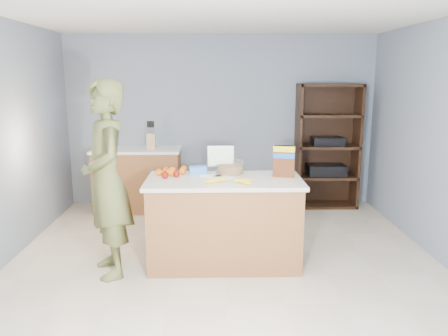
{
  "coord_description": "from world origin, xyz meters",
  "views": [
    {
      "loc": [
        -0.09,
        -3.95,
        1.91
      ],
      "look_at": [
        0.0,
        0.35,
        1.0
      ],
      "focal_mm": 35.0,
      "sensor_mm": 36.0,
      "label": 1
    }
  ],
  "objects_px": {
    "shelving_unit": "(326,148)",
    "cereal_box": "(284,159)",
    "counter_peninsula": "(224,225)",
    "person": "(107,180)",
    "tv": "(221,157)"
  },
  "relations": [
    {
      "from": "counter_peninsula",
      "to": "tv",
      "type": "xyz_separation_m",
      "value": [
        -0.03,
        0.33,
        0.64
      ]
    },
    {
      "from": "shelving_unit",
      "to": "person",
      "type": "height_order",
      "value": "person"
    },
    {
      "from": "counter_peninsula",
      "to": "tv",
      "type": "height_order",
      "value": "tv"
    },
    {
      "from": "person",
      "to": "cereal_box",
      "type": "height_order",
      "value": "person"
    },
    {
      "from": "counter_peninsula",
      "to": "person",
      "type": "xyz_separation_m",
      "value": [
        -1.12,
        -0.2,
        0.53
      ]
    },
    {
      "from": "shelving_unit",
      "to": "counter_peninsula",
      "type": "bearing_deg",
      "value": -127.11
    },
    {
      "from": "cereal_box",
      "to": "shelving_unit",
      "type": "bearing_deg",
      "value": 64.5
    },
    {
      "from": "counter_peninsula",
      "to": "person",
      "type": "distance_m",
      "value": 1.25
    },
    {
      "from": "person",
      "to": "tv",
      "type": "xyz_separation_m",
      "value": [
        1.09,
        0.53,
        0.12
      ]
    },
    {
      "from": "counter_peninsula",
      "to": "shelving_unit",
      "type": "relative_size",
      "value": 0.87
    },
    {
      "from": "person",
      "to": "counter_peninsula",
      "type": "bearing_deg",
      "value": 76.5
    },
    {
      "from": "person",
      "to": "tv",
      "type": "bearing_deg",
      "value": 92.43
    },
    {
      "from": "shelving_unit",
      "to": "tv",
      "type": "bearing_deg",
      "value": -132.63
    },
    {
      "from": "shelving_unit",
      "to": "cereal_box",
      "type": "distance_m",
      "value": 2.2
    },
    {
      "from": "counter_peninsula",
      "to": "person",
      "type": "height_order",
      "value": "person"
    }
  ]
}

